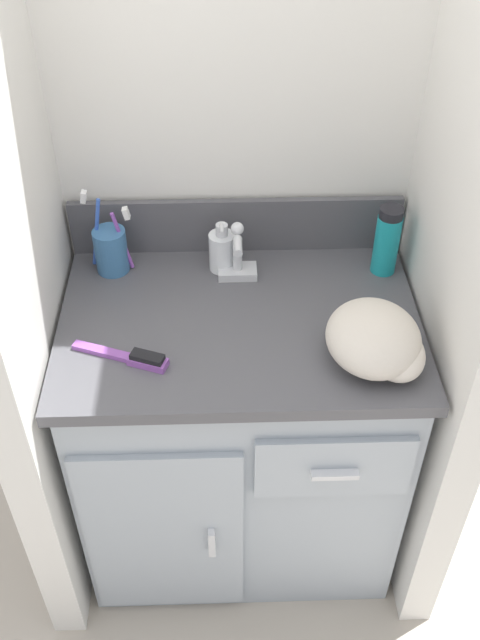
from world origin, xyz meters
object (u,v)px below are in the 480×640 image
toothbrush_cup (111,249)px  hand_towel (378,341)px  soap_dispenser (222,250)px  shaving_cream_can (387,241)px  hairbrush (133,357)px

toothbrush_cup → hand_towel: 0.66m
soap_dispenser → shaving_cream_can: bearing=-3.0°
hairbrush → hand_towel: bearing=19.3°
soap_dispenser → toothbrush_cup: bearing=179.3°
shaving_cream_can → soap_dispenser: bearing=177.0°
toothbrush_cup → hairbrush: (0.07, -0.31, -0.05)m
toothbrush_cup → hairbrush: size_ratio=1.00×
toothbrush_cup → shaving_cream_can: size_ratio=1.20×
shaving_cream_can → hairbrush: shaving_cream_can is taller
toothbrush_cup → hand_towel: (0.57, -0.33, -0.01)m
hairbrush → hand_towel: 0.50m
hairbrush → toothbrush_cup: bearing=123.6°
hand_towel → toothbrush_cup: bearing=150.3°
soap_dispenser → hand_towel: (0.31, -0.32, 0.00)m
hand_towel → hairbrush: bearing=178.6°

